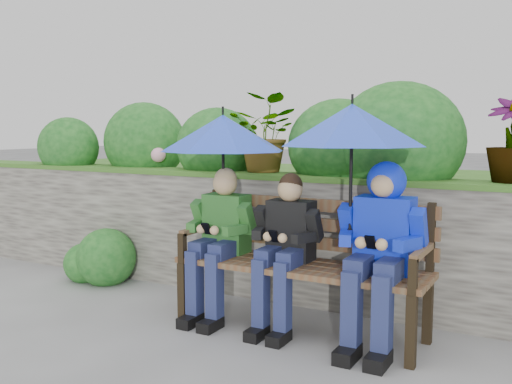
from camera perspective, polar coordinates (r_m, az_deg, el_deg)
The scene contains 8 objects.
ground at distance 4.20m, azimuth -0.68°, elevation -13.12°, with size 60.00×60.00×0.00m, color slate.
garden_backdrop at distance 5.48m, azimuth 7.69°, elevation -2.10°, with size 8.00×2.87×1.80m.
park_bench at distance 3.99m, azimuth 4.85°, elevation -6.30°, with size 1.76×0.52×0.93m.
boy_left at distance 4.20m, azimuth -3.66°, elevation -4.25°, with size 0.48×0.56×1.11m.
boy_middle at distance 3.95m, azimuth 2.92°, elevation -5.05°, with size 0.47×0.54×1.09m.
boy_right at distance 3.70m, azimuth 12.34°, elevation -4.61°, with size 0.54×0.66×1.19m.
umbrella_left at distance 4.19m, azimuth -3.32°, elevation 5.89°, with size 0.92×0.92×0.86m.
umbrella_right at distance 3.69m, azimuth 9.56°, elevation 6.62°, with size 0.94×0.94×0.90m.
Camera 1 is at (1.95, -3.44, 1.41)m, focal length 40.00 mm.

